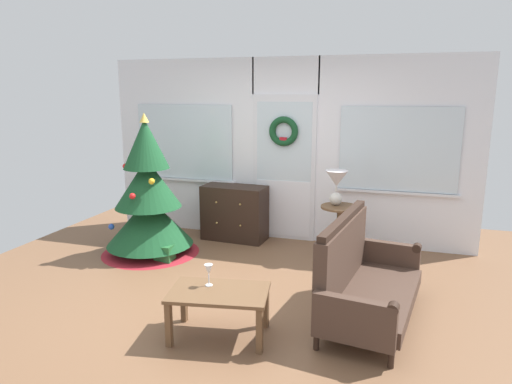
{
  "coord_description": "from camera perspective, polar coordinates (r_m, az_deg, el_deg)",
  "views": [
    {
      "loc": [
        1.52,
        -4.19,
        2.09
      ],
      "look_at": [
        0.05,
        0.55,
        1.0
      ],
      "focal_mm": 32.26,
      "sensor_mm": 36.0,
      "label": 1
    }
  ],
  "objects": [
    {
      "name": "dresser_cabinet",
      "position": [
        6.58,
        -2.67,
        -2.59
      ],
      "size": [
        0.92,
        0.49,
        0.78
      ],
      "color": "black",
      "rests_on": "ground"
    },
    {
      "name": "table_lamp",
      "position": [
        5.81,
        9.95,
        1.12
      ],
      "size": [
        0.28,
        0.28,
        0.44
      ],
      "color": "silver",
      "rests_on": "side_table"
    },
    {
      "name": "coffee_table",
      "position": [
        4.05,
        -4.62,
        -12.93
      ],
      "size": [
        0.91,
        0.65,
        0.42
      ],
      "color": "brown",
      "rests_on": "ground"
    },
    {
      "name": "back_wall_with_door",
      "position": [
        6.5,
        3.59,
        5.24
      ],
      "size": [
        5.2,
        0.19,
        2.55
      ],
      "color": "white",
      "rests_on": "ground"
    },
    {
      "name": "christmas_tree",
      "position": [
        6.11,
        -13.19,
        -1.35
      ],
      "size": [
        1.27,
        1.27,
        1.83
      ],
      "color": "#4C331E",
      "rests_on": "ground"
    },
    {
      "name": "side_table",
      "position": [
        5.88,
        10.31,
        -3.62
      ],
      "size": [
        0.5,
        0.48,
        0.69
      ],
      "color": "brown",
      "rests_on": "ground"
    },
    {
      "name": "settee_sofa",
      "position": [
        4.48,
        12.94,
        -10.42
      ],
      "size": [
        0.91,
        1.67,
        0.96
      ],
      "color": "black",
      "rests_on": "ground"
    },
    {
      "name": "ground_plane",
      "position": [
        4.92,
        -2.52,
        -12.76
      ],
      "size": [
        6.76,
        6.76,
        0.0
      ],
      "primitive_type": "plane",
      "color": "brown"
    },
    {
      "name": "wine_glass",
      "position": [
        4.08,
        -5.89,
        -9.63
      ],
      "size": [
        0.08,
        0.08,
        0.2
      ],
      "color": "silver",
      "rests_on": "coffee_table"
    },
    {
      "name": "gift_box",
      "position": [
        5.91,
        -11.24,
        -7.45
      ],
      "size": [
        0.21,
        0.19,
        0.21
      ],
      "primitive_type": "cube",
      "color": "#266633",
      "rests_on": "ground"
    }
  ]
}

